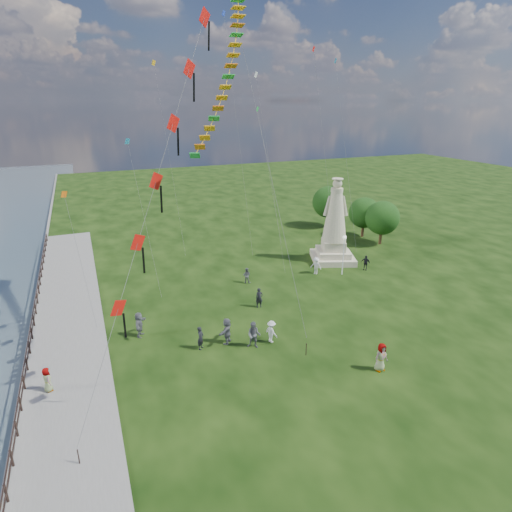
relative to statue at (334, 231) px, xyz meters
name	(u,v)px	position (x,y,z in m)	size (l,w,h in m)	color
waterfront	(48,360)	(-26.93, -8.67, -3.32)	(200.00, 200.00, 1.51)	#323E4B
statue	(334,231)	(0.00, 0.00, 0.00)	(5.49, 5.49, 8.63)	tan
lamppost	(344,247)	(-1.23, -3.68, -0.41)	(0.37, 0.37, 3.95)	silver
tree_row	(355,210)	(7.31, 6.93, -0.07)	(5.89, 12.73, 5.41)	#382314
person_0	(201,338)	(-17.37, -11.23, -2.44)	(0.60, 0.39, 1.64)	black
person_1	(254,335)	(-14.01, -12.46, -2.31)	(0.93, 0.57, 1.90)	#595960
person_2	(271,332)	(-12.61, -12.25, -2.46)	(1.04, 0.53, 1.60)	silver
person_4	(381,357)	(-7.74, -17.86, -2.33)	(0.91, 0.56, 1.86)	#595960
person_5	(139,324)	(-20.93, -7.98, -2.33)	(1.72, 0.74, 1.85)	#595960
person_6	(259,298)	(-11.33, -7.04, -2.43)	(0.60, 0.40, 1.66)	black
person_7	(247,275)	(-10.47, -1.99, -2.53)	(0.71, 0.44, 1.45)	#595960
person_8	(316,266)	(-3.49, -2.55, -2.42)	(1.08, 0.56, 1.67)	silver
person_9	(365,263)	(1.55, -3.51, -2.50)	(0.88, 0.45, 1.51)	black
person_10	(47,381)	(-26.70, -12.36, -2.51)	(0.73, 0.45, 1.49)	#595960
person_11	(227,331)	(-15.50, -11.19, -2.33)	(1.73, 0.75, 1.86)	#595960
red_kite_train	(164,161)	(-19.31, -13.05, 9.60)	(9.84, 9.35, 20.71)	black
small_kites	(236,120)	(-8.44, 5.93, 10.72)	(28.87, 18.16, 24.16)	#17698C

